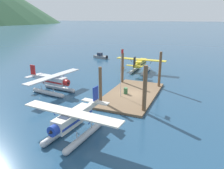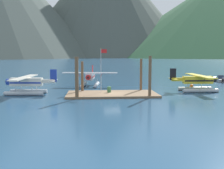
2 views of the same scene
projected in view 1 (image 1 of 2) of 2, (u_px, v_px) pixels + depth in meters
name	position (u px, v px, depth m)	size (l,w,h in m)	color
ground_plane	(132.00, 95.00, 31.70)	(1200.00, 1200.00, 0.00)	navy
dock_platform	(132.00, 94.00, 31.66)	(13.50, 6.86, 0.30)	brown
piling_near_left	(145.00, 90.00, 25.19)	(0.49, 0.49, 5.81)	brown
piling_near_right	(160.00, 70.00, 34.20)	(0.42, 0.42, 5.91)	brown
piling_far_left	(100.00, 86.00, 28.04)	(0.41, 0.41, 4.98)	brown
piling_far_right	(123.00, 68.00, 36.51)	(0.40, 0.40, 5.40)	brown
flagpole	(121.00, 67.00, 29.47)	(0.95, 0.10, 6.75)	silver
fuel_drum	(126.00, 91.00, 31.44)	(0.62, 0.62, 0.88)	#33663D
mooring_buoy	(123.00, 68.00, 47.26)	(0.76, 0.76, 0.76)	orange
seaplane_cream_port_fwd	(73.00, 121.00, 20.40)	(7.97, 10.47, 3.84)	#B7BABF
seaplane_silver_bow_left	(53.00, 83.00, 32.54)	(10.49, 7.95, 3.84)	#B7BABF
seaplane_yellow_stbd_fwd	(140.00, 65.00, 44.85)	(7.98, 10.41, 3.84)	#B7BABF
boat_grey_open_east	(100.00, 56.00, 60.41)	(2.54, 4.78, 1.50)	gray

